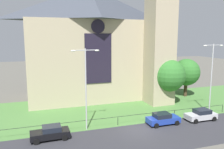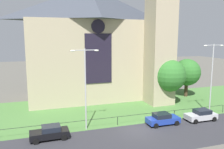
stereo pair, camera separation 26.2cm
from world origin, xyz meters
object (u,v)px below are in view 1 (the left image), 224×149
church_building (94,42)px  streetlamp_far (212,71)px  streetlamp_near (86,80)px  parked_car_blue (163,119)px  tree_right_near (169,76)px  tree_right_far (186,72)px  parked_car_silver (201,115)px  parked_car_black (50,133)px

church_building → streetlamp_far: size_ratio=2.54×
church_building → streetlamp_near: church_building is taller
streetlamp_far → parked_car_blue: size_ratio=2.43×
tree_right_near → parked_car_blue: 10.29m
streetlamp_near → streetlamp_far: (18.24, -0.00, 0.20)m
tree_right_far → streetlamp_far: 10.54m
streetlamp_far → parked_car_silver: size_ratio=2.43×
streetlamp_far → parked_car_black: streetlamp_far is taller
streetlamp_near → parked_car_silver: 16.39m
tree_right_far → streetlamp_far: (-3.05, -9.95, 1.72)m
streetlamp_near → parked_car_silver: bearing=-6.5°
church_building → streetlamp_far: 20.43m
tree_right_near → parked_car_blue: size_ratio=1.80×
church_building → streetlamp_near: bearing=-108.0°
parked_car_silver → church_building: bearing=-57.7°
streetlamp_far → parked_car_blue: bearing=-170.2°
church_building → parked_car_black: church_building is taller
tree_right_far → streetlamp_near: size_ratio=0.72×
tree_right_far → parked_car_blue: tree_right_far is taller
church_building → parked_car_silver: (10.53, -16.69, -9.53)m
parked_car_black → parked_car_blue: same height
parked_car_silver → streetlamp_near: bearing=-6.4°
tree_right_near → streetlamp_near: streetlamp_near is taller
streetlamp_far → parked_car_blue: streetlamp_far is taller
parked_car_silver → parked_car_black: bearing=-0.7°
streetlamp_near → tree_right_near: bearing=22.0°
church_building → streetlamp_near: size_ratio=2.64×
tree_right_near → streetlamp_near: (-15.21, -6.16, 1.23)m
tree_right_far → parked_car_black: (-25.67, -11.42, -3.84)m
tree_right_far → streetlamp_near: (-21.29, -9.95, 1.52)m
parked_car_silver → streetlamp_far: bearing=-148.3°
tree_right_near → parked_car_black: size_ratio=1.78×
tree_right_near → parked_car_black: 21.43m
tree_right_far → parked_car_black: tree_right_far is taller
church_building → tree_right_near: size_ratio=3.43×
church_building → streetlamp_near: 16.24m
parked_car_black → streetlamp_near: bearing=-163.0°
tree_right_near → streetlamp_near: size_ratio=0.77×
tree_right_far → parked_car_black: 28.36m
streetlamp_far → parked_car_black: (-22.62, -1.48, -5.57)m
church_building → parked_car_black: 21.10m
parked_car_black → parked_car_silver: same height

